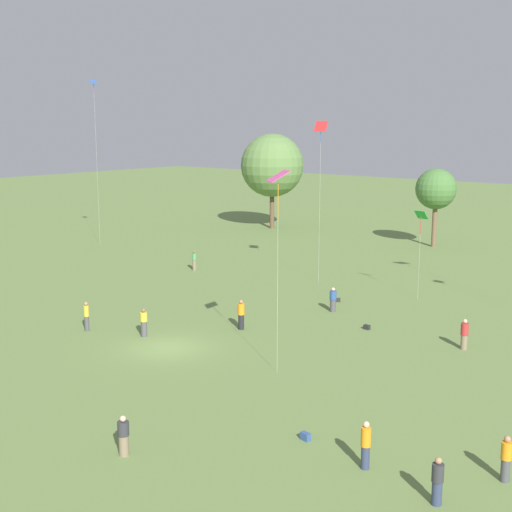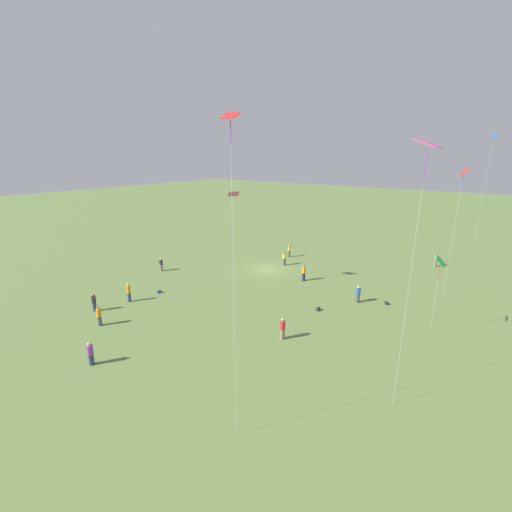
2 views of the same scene
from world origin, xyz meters
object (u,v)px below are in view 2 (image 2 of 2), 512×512
person_9 (90,354)px  person_1 (358,294)px  person_0 (436,260)px  person_6 (99,316)px  person_4 (304,273)px  person_3 (282,329)px  kite_1 (427,154)px  person_2 (161,265)px  picnic_bag_0 (159,291)px  kite_3 (234,197)px  picnic_bag_2 (318,309)px  person_7 (94,303)px  picnic_bag_1 (386,303)px  kite_2 (231,149)px  person_5 (284,259)px  kite_0 (441,264)px  kite_4 (463,177)px  person_10 (289,250)px  person_8 (129,293)px  kite_5 (492,146)px

person_9 → person_1: bearing=-160.1°
person_0 → person_6: 39.53m
person_1 → person_4: size_ratio=0.89×
person_3 → person_4: (-12.36, -4.92, 0.07)m
person_4 → person_3: bearing=15.6°
person_9 → kite_1: (-8.29, 17.74, 13.01)m
kite_1 → person_2: bearing=129.6°
person_2 → person_4: (-7.42, 15.84, 0.15)m
person_9 → picnic_bag_0: person_9 is taller
person_3 → kite_3: kite_3 is taller
person_1 → picnic_bag_2: (3.95, -2.23, -0.67)m
person_0 → person_2: 34.82m
person_7 → picnic_bag_1: 27.46m
person_3 → kite_2: bearing=-98.8°
person_5 → picnic_bag_2: size_ratio=4.18×
person_3 → person_7: person_3 is taller
kite_0 → picnic_bag_2: 10.93m
kite_4 → picnic_bag_2: 17.54m
person_4 → picnic_bag_2: person_4 is taller
kite_0 → kite_3: 19.30m
person_10 → picnic_bag_2: bearing=-44.7°
person_5 → person_3: bearing=-134.6°
person_8 → kite_4: size_ratio=0.15×
person_8 → kite_2: 24.04m
person_4 → kite_5: size_ratio=0.11×
person_9 → kite_0: 25.89m
kite_0 → person_10: bearing=110.5°
picnic_bag_2 → person_10: bearing=-139.9°
person_9 → picnic_bag_1: (-22.07, 13.33, -0.70)m
person_2 → kite_3: size_ratio=0.16×
person_7 → person_4: bearing=-39.6°
person_0 → person_5: 19.39m
kite_0 → picnic_bag_2: size_ratio=15.54×
person_4 → kite_2: bearing=14.3°
picnic_bag_1 → person_5: bearing=-107.4°
person_5 → person_8: bearing=175.9°
person_0 → person_5: (11.09, -15.91, -0.02)m
person_0 → person_1: person_0 is taller
person_9 → kite_2: (-1.18, 11.89, 13.19)m
person_2 → kite_2: bearing=-11.6°
kite_1 → picnic_bag_1: kite_1 is taller
kite_2 → person_6: bearing=-156.9°
person_5 → picnic_bag_1: size_ratio=4.03×
person_8 → kite_3: kite_3 is taller
person_1 → kite_2: (19.70, 1.00, 13.21)m
person_7 → kite_5: kite_5 is taller
person_6 → kite_4: kite_4 is taller
person_5 → picnic_bag_2: 13.71m
person_7 → person_8: 3.24m
person_3 → picnic_bag_0: (-0.24, -15.27, -0.71)m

